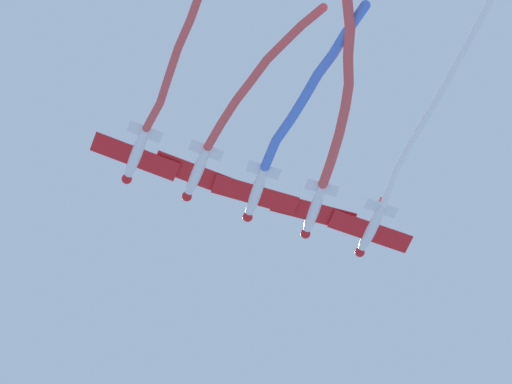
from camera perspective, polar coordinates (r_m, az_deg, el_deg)
The scene contains 10 objects.
airplane_lead at distance 79.75m, azimuth 7.74°, elevation -2.58°, with size 6.96×6.97×2.02m.
smoke_trail_lead at distance 76.16m, azimuth 12.72°, elevation 7.22°, with size 17.00×19.36×2.08m.
airplane_left_wing at distance 78.62m, azimuth 3.90°, elevation -1.28°, with size 6.60×7.30×2.02m.
smoke_trail_left_wing at distance 72.93m, azimuth 5.78°, elevation 9.24°, with size 23.48×10.98×2.01m.
airplane_right_wing at distance 77.36m, azimuth -0.03°, elevation -0.12°, with size 6.70×7.20×2.02m.
smoke_trail_right_wing at distance 73.89m, azimuth 3.75°, elevation 7.05°, with size 10.76×14.43×1.57m.
airplane_slot at distance 77.04m, azimuth -4.05°, elevation 1.25°, with size 7.10×6.82×2.02m.
smoke_trail_slot at distance 74.04m, azimuth 0.24°, elevation 7.91°, with size 7.91×14.99×2.25m.
airplane_trail at distance 76.61m, azimuth -8.14°, elevation 2.45°, with size 7.11×6.81×2.02m.
smoke_trail_trail at distance 71.00m, azimuth -4.62°, elevation 11.74°, with size 16.56×15.90×3.23m.
Camera 1 is at (34.01, 9.80, 2.70)m, focal length 59.15 mm.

